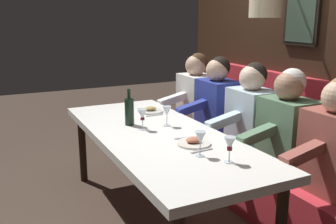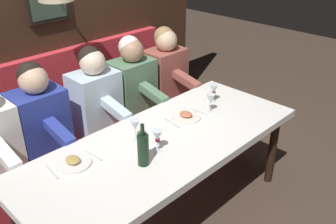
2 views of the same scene
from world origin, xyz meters
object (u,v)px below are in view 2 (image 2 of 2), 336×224
Objects in this scene: diner_nearest at (165,68)px; wine_glass_0 at (135,126)px; dining_table at (164,148)px; diner_near at (132,80)px; wine_bottle at (143,149)px; diner_middle at (95,94)px; diner_far at (39,114)px; wine_glass_2 at (214,90)px; wine_glass_3 at (211,99)px; wine_glass_1 at (158,137)px.

wine_glass_0 is at bearing 124.96° from diner_nearest.
diner_near is (0.88, -0.46, 0.14)m from dining_table.
diner_nearest is 0.44m from diner_near.
diner_nearest is at bearing -50.47° from wine_bottle.
diner_near is 1.00× the size of diner_middle.
diner_far is at bearing 90.00° from diner_nearest.
diner_far is 4.82× the size of wine_glass_2.
diner_nearest is 2.64× the size of wine_bottle.
wine_glass_0 is at bearing 80.91° from wine_glass_3.
wine_glass_2 is at bearing -79.31° from dining_table.
wine_glass_3 is at bearing 159.04° from diner_nearest.
wine_glass_0 and wine_glass_1 have the same top height.
wine_glass_2 is (-0.74, 0.15, 0.04)m from diner_nearest.
wine_glass_2 reaches higher than dining_table.
diner_middle is at bearing -1.88° from dining_table.
diner_near is 0.94m from wine_glass_0.
wine_glass_0 is at bearing -31.42° from wine_bottle.
diner_nearest is 1.00× the size of diner_middle.
wine_glass_3 is at bearing -81.56° from wine_glass_1.
diner_far is at bearing 21.44° from wine_glass_1.
wine_glass_2 is 0.55× the size of wine_bottle.
wine_glass_2 is at bearing -90.77° from wine_glass_0.
dining_table is 0.37m from wine_bottle.
diner_nearest is at bearing -47.38° from wine_glass_1.
dining_table is 1.02m from diner_far.
diner_far is (0.00, 0.96, 0.00)m from diner_near.
diner_middle reaches higher than wine_glass_2.
diner_middle is at bearing 90.00° from diner_nearest.
diner_far is 0.81m from wine_glass_0.
diner_nearest is at bearing -90.00° from diner_near.
wine_bottle is (-0.99, 0.33, 0.04)m from diner_middle.
diner_near is 0.80m from wine_glass_2.
diner_far is at bearing 90.00° from diner_near.
wine_bottle is (-0.15, 0.88, -0.00)m from wine_glass_3.
diner_nearest reaches higher than wine_glass_3.
diner_near reaches higher than wine_glass_0.
wine_glass_0 is (-0.73, -0.36, 0.04)m from diner_far.
dining_table is at bearing 178.12° from diner_middle.
wine_glass_3 is at bearing -146.89° from diner_middle.
diner_nearest is at bearing -20.96° from wine_glass_3.
diner_nearest reaches higher than wine_glass_0.
dining_table is 2.82× the size of diner_near.
wine_bottle is (-0.04, 0.17, 0.00)m from wine_glass_1.
dining_table is 0.79m from wine_glass_2.
diner_middle reaches higher than wine_glass_1.
wine_glass_1 is 0.18m from wine_bottle.
diner_far is 4.82× the size of wine_glass_0.
wine_glass_3 is (-0.84, 0.32, 0.04)m from diner_nearest.
wine_glass_2 is at bearing -76.51° from wine_bottle.
wine_glass_0 and wine_glass_3 have the same top height.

